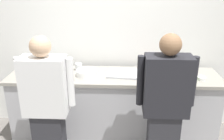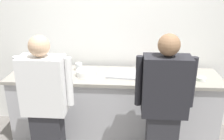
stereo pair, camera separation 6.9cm
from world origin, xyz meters
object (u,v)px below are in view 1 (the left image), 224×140
object	(u,v)px
sheet_tray	(125,73)
chefs_knife	(169,73)
mixing_bowl_steel	(56,70)
squeeze_bottle_secondary	(152,65)
plate_stack_front	(187,69)
deli_cup	(79,67)
ramekin_yellow_sauce	(201,78)
ramekin_green_sauce	(178,76)
ramekin_orange_sauce	(165,72)
chef_near_left	(47,107)
plate_stack_rear	(86,73)
chef_center	(165,107)
squeeze_bottle_primary	(192,74)
ramekin_red_sauce	(35,68)

from	to	relation	value
sheet_tray	chefs_knife	world-z (taller)	sheet_tray
mixing_bowl_steel	squeeze_bottle_secondary	distance (m)	1.24
plate_stack_front	squeeze_bottle_secondary	xyz separation A→B (m)	(-0.46, -0.01, 0.06)
squeeze_bottle_secondary	deli_cup	distance (m)	0.97
mixing_bowl_steel	sheet_tray	world-z (taller)	mixing_bowl_steel
ramekin_yellow_sauce	ramekin_green_sauce	xyz separation A→B (m)	(-0.27, 0.05, 0.00)
mixing_bowl_steel	deli_cup	world-z (taller)	mixing_bowl_steel
ramekin_orange_sauce	ramekin_green_sauce	distance (m)	0.19
ramekin_orange_sauce	deli_cup	distance (m)	1.13
ramekin_yellow_sauce	deli_cup	size ratio (longest dim) A/B	1.10
mixing_bowl_steel	chef_near_left	bearing A→B (deg)	-84.41
plate_stack_front	plate_stack_rear	distance (m)	1.31
chef_near_left	deli_cup	distance (m)	0.86
plate_stack_front	sheet_tray	world-z (taller)	plate_stack_front
plate_stack_rear	ramekin_yellow_sauce	xyz separation A→B (m)	(1.41, -0.06, -0.02)
chef_near_left	chef_center	world-z (taller)	chef_center
squeeze_bottle_secondary	ramekin_green_sauce	world-z (taller)	squeeze_bottle_secondary
squeeze_bottle_primary	deli_cup	world-z (taller)	squeeze_bottle_primary
chef_center	squeeze_bottle_primary	distance (m)	0.65
deli_cup	chef_near_left	bearing A→B (deg)	-103.19
plate_stack_rear	plate_stack_front	bearing A→B (deg)	7.29
ramekin_yellow_sauce	ramekin_green_sauce	size ratio (longest dim) A/B	1.31
chef_near_left	mixing_bowl_steel	world-z (taller)	chef_near_left
ramekin_yellow_sauce	ramekin_orange_sauce	size ratio (longest dim) A/B	1.13
chefs_knife	ramekin_red_sauce	bearing A→B (deg)	177.89
ramekin_red_sauce	chefs_knife	bearing A→B (deg)	-2.11
chef_center	ramekin_yellow_sauce	world-z (taller)	chef_center
squeeze_bottle_secondary	chef_center	bearing A→B (deg)	-85.80
chef_near_left	squeeze_bottle_primary	xyz separation A→B (m)	(1.60, 0.52, 0.18)
sheet_tray	ramekin_orange_sauce	distance (m)	0.51
squeeze_bottle_secondary	ramekin_orange_sauce	xyz separation A→B (m)	(0.16, -0.05, -0.07)
chef_near_left	ramekin_yellow_sauce	xyz separation A→B (m)	(1.73, 0.58, 0.11)
sheet_tray	ramekin_yellow_sauce	bearing A→B (deg)	-8.04
plate_stack_rear	ramekin_orange_sauce	bearing A→B (deg)	6.06
squeeze_bottle_primary	mixing_bowl_steel	bearing A→B (deg)	174.47
squeeze_bottle_primary	ramekin_orange_sauce	world-z (taller)	squeeze_bottle_primary
chef_center	chefs_knife	distance (m)	0.76
plate_stack_rear	squeeze_bottle_secondary	size ratio (longest dim) A/B	1.20
squeeze_bottle_secondary	chef_near_left	bearing A→B (deg)	-145.71
deli_cup	ramekin_orange_sauce	bearing A→B (deg)	-4.27
sheet_tray	ramekin_yellow_sauce	xyz separation A→B (m)	(0.92, -0.13, 0.01)
squeeze_bottle_primary	deli_cup	distance (m)	1.44
deli_cup	plate_stack_rear	bearing A→B (deg)	-55.69
ramekin_green_sauce	ramekin_yellow_sauce	bearing A→B (deg)	-9.87
chef_center	squeeze_bottle_secondary	xyz separation A→B (m)	(-0.06, 0.77, 0.18)
plate_stack_rear	chefs_knife	bearing A→B (deg)	6.54
chefs_knife	squeeze_bottle_primary	bearing A→B (deg)	-47.04
squeeze_bottle_primary	ramekin_red_sauce	world-z (taller)	squeeze_bottle_primary
chef_near_left	ramekin_yellow_sauce	world-z (taller)	chef_near_left
squeeze_bottle_primary	deli_cup	xyz separation A→B (m)	(-1.41, 0.31, -0.04)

